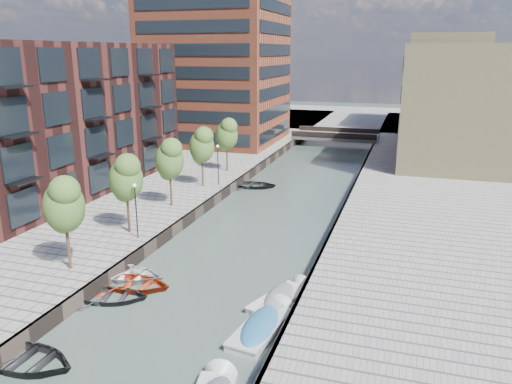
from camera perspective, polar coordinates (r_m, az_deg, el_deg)
The scene contains 25 objects.
water at distance 49.58m, azimuth 3.47°, elevation -0.90°, with size 300.00×300.00×0.00m, color #38473F.
quay_right at distance 48.34m, azimuth 22.21°, elevation -1.89°, with size 20.00×140.00×1.00m, color gray.
quay_wall_left at distance 51.18m, azimuth -3.16°, elevation 0.23°, with size 0.25×140.00×1.00m, color #332823.
quay_wall_right at distance 48.40m, azimuth 10.50°, elevation -0.94°, with size 0.25×140.00×1.00m, color #332823.
far_closure at distance 107.60m, azimuth 11.37°, elevation 8.15°, with size 80.00×40.00×1.00m, color gray.
apartment_block at distance 48.23m, azimuth -23.49°, elevation 7.10°, with size 8.00×38.00×14.00m, color black.
tower at distance 76.59m, azimuth -4.48°, elevation 17.07°, with size 18.00×18.00×30.00m, color brown.
tan_block_near at distance 68.56m, azimuth 21.57°, elevation 9.50°, with size 12.00×25.00×14.00m, color tan.
tan_block_far at distance 94.38m, azimuth 20.69°, elevation 11.63°, with size 12.00×20.00×16.00m, color tan.
bridge at distance 79.98m, azimuth 9.12°, elevation 6.36°, with size 13.00×6.00×1.30m.
tree_2 at distance 32.48m, azimuth -21.13°, elevation -1.19°, with size 2.50×2.50×5.95m.
tree_3 at distance 37.97m, azimuth -14.66°, elevation 1.72°, with size 2.50×2.50×5.95m.
tree_4 at distance 43.89m, azimuth -9.87°, elevation 3.86°, with size 2.50×2.50×5.95m.
tree_5 at distance 50.09m, azimuth -6.23°, elevation 5.46°, with size 2.50×2.50×5.95m.
tree_6 at distance 56.48m, azimuth -3.38°, elevation 6.69°, with size 2.50×2.50×5.95m.
lamp_1 at distance 36.95m, azimuth -13.57°, elevation -1.48°, with size 0.24×0.24×4.12m.
lamp_2 at distance 50.85m, azimuth -4.37°, elevation 3.60°, with size 0.24×0.24×4.12m.
sloop_0 at distance 31.44m, azimuth -16.25°, elevation -11.74°, with size 3.23×4.52×0.94m, color #242527.
sloop_1 at distance 27.03m, azimuth -24.80°, elevation -17.52°, with size 3.70×5.17×1.07m, color black.
sloop_2 at distance 32.54m, azimuth -13.82°, elevation -10.58°, with size 3.49×4.88×1.01m, color #A52F12.
sloop_3 at distance 33.82m, azimuth -14.35°, elevation -9.57°, with size 3.51×4.91×1.02m, color silver.
sloop_4 at distance 54.04m, azimuth -0.26°, elevation 0.54°, with size 3.50×4.91×1.02m, color black.
motorboat_3 at distance 27.37m, azimuth 0.93°, elevation -14.95°, with size 2.50×5.36×1.72m.
motorboat_4 at distance 30.11m, azimuth 3.13°, elevation -11.96°, with size 3.16×5.00×1.58m.
car at distance 73.44m, azimuth 17.47°, elevation 5.19°, with size 1.49×3.71×1.26m, color #979A9C.
Camera 1 is at (11.35, -6.13, 14.19)m, focal length 35.00 mm.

